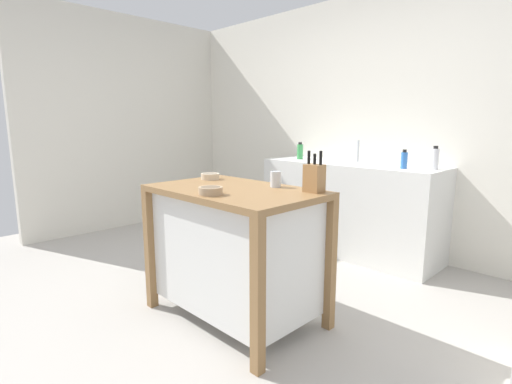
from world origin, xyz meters
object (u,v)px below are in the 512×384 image
object	(u,v)px
sink_faucet	(358,151)
bottle_dish_soap	(300,151)
knife_block	(314,177)
bowl_ceramic_small	(211,191)
drinking_cup	(276,179)
bowl_ceramic_wide	(210,176)
bottle_spray_cleaner	(435,158)
bottle_hand_soap	(404,160)
kitchen_island	(235,246)
trash_bin	(173,245)

from	to	relation	value
sink_faucet	bottle_dish_soap	distance (m)	0.63
knife_block	bowl_ceramic_small	distance (m)	0.63
drinking_cup	bottle_dish_soap	world-z (taller)	bottle_dish_soap
knife_block	bowl_ceramic_small	world-z (taller)	knife_block
bowl_ceramic_wide	bottle_spray_cleaner	world-z (taller)	bottle_spray_cleaner
bottle_dish_soap	bottle_hand_soap	xyz separation A→B (m)	(1.20, -0.05, -0.01)
drinking_cup	sink_faucet	xyz separation A→B (m)	(-0.37, 1.65, 0.08)
kitchen_island	bottle_spray_cleaner	distance (m)	1.94
knife_block	bowl_ceramic_small	xyz separation A→B (m)	(-0.38, -0.50, -0.07)
sink_faucet	bottle_dish_soap	size ratio (longest dim) A/B	1.19
bowl_ceramic_wide	sink_faucet	size ratio (longest dim) A/B	0.62
kitchen_island	bowl_ceramic_wide	world-z (taller)	bowl_ceramic_wide
kitchen_island	bowl_ceramic_small	distance (m)	0.49
bowl_ceramic_wide	trash_bin	distance (m)	0.72
trash_bin	sink_faucet	xyz separation A→B (m)	(0.60, 1.84, 0.71)
trash_bin	bottle_dish_soap	world-z (taller)	bottle_dish_soap
bowl_ceramic_wide	drinking_cup	size ratio (longest dim) A/B	1.32
bottle_spray_cleaner	bottle_hand_soap	world-z (taller)	bottle_spray_cleaner
bowl_ceramic_wide	drinking_cup	xyz separation A→B (m)	(0.58, 0.09, 0.03)
trash_bin	bottle_hand_soap	world-z (taller)	bottle_hand_soap
drinking_cup	bottle_spray_cleaner	distance (m)	1.61
bottle_dish_soap	bottle_spray_cleaner	bearing A→B (deg)	3.28
knife_block	bowl_ceramic_wide	size ratio (longest dim) A/B	1.85
bowl_ceramic_wide	drinking_cup	world-z (taller)	drinking_cup
bowl_ceramic_wide	bottle_hand_soap	world-z (taller)	bottle_hand_soap
knife_block	bottle_dish_soap	bearing A→B (deg)	131.16
bowl_ceramic_small	sink_faucet	xyz separation A→B (m)	(-0.28, 2.13, 0.11)
kitchen_island	sink_faucet	xyz separation A→B (m)	(-0.21, 1.88, 0.53)
bowl_ceramic_wide	bottle_hand_soap	bearing A→B (deg)	61.78
kitchen_island	bowl_ceramic_small	bearing A→B (deg)	-74.40
bowl_ceramic_small	bottle_hand_soap	world-z (taller)	bottle_hand_soap
bowl_ceramic_wide	bottle_dish_soap	world-z (taller)	bottle_dish_soap
bowl_ceramic_wide	bottle_hand_soap	xyz separation A→B (m)	(0.81, 1.50, 0.07)
trash_bin	bottle_hand_soap	bearing A→B (deg)	53.42
sink_faucet	bottle_hand_soap	distance (m)	0.64
bowl_ceramic_wide	bottle_dish_soap	bearing A→B (deg)	104.02
bowl_ceramic_wide	bottle_spray_cleaner	bearing A→B (deg)	58.19
trash_bin	sink_faucet	bearing A→B (deg)	72.06
bowl_ceramic_wide	sink_faucet	distance (m)	1.76
bottle_dish_soap	bottle_hand_soap	distance (m)	1.20
trash_bin	knife_block	bearing A→B (deg)	9.67
sink_faucet	drinking_cup	bearing A→B (deg)	-77.48
bowl_ceramic_wide	trash_bin	world-z (taller)	bowl_ceramic_wide
kitchen_island	bottle_dish_soap	size ratio (longest dim) A/B	6.12
sink_faucet	bottle_hand_soap	world-z (taller)	sink_faucet
bowl_ceramic_small	bottle_spray_cleaner	distance (m)	2.09
kitchen_island	bottle_spray_cleaner	xyz separation A→B (m)	(0.59, 1.78, 0.51)
bowl_ceramic_small	sink_faucet	bearing A→B (deg)	97.53
drinking_cup	trash_bin	distance (m)	1.16
bowl_ceramic_wide	bowl_ceramic_small	distance (m)	0.63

